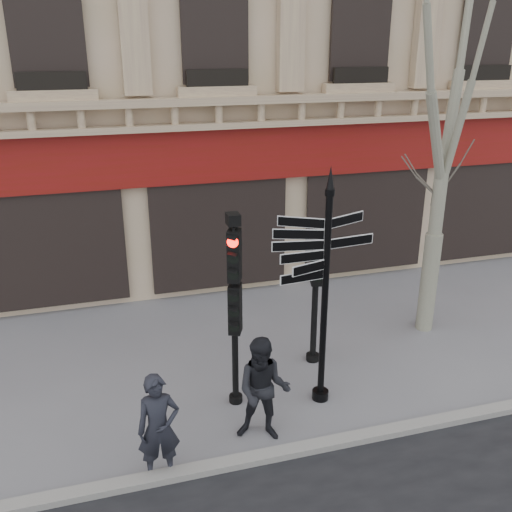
{
  "coord_description": "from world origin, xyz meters",
  "views": [
    {
      "loc": [
        -2.89,
        -8.25,
        6.16
      ],
      "look_at": [
        -0.3,
        0.6,
        2.63
      ],
      "focal_mm": 40.0,
      "sensor_mm": 36.0,
      "label": 1
    }
  ],
  "objects_px": {
    "traffic_signal_main": "(234,289)",
    "plane_tree": "(457,40)",
    "pedestrian_b": "(263,390)",
    "fingerpost": "(327,250)",
    "traffic_signal_secondary": "(316,272)",
    "pedestrian_a": "(159,428)"
  },
  "relations": [
    {
      "from": "plane_tree",
      "to": "traffic_signal_main",
      "type": "bearing_deg",
      "value": -162.38
    },
    {
      "from": "traffic_signal_main",
      "to": "pedestrian_b",
      "type": "distance_m",
      "value": 1.73
    },
    {
      "from": "traffic_signal_main",
      "to": "traffic_signal_secondary",
      "type": "bearing_deg",
      "value": 50.71
    },
    {
      "from": "traffic_signal_main",
      "to": "pedestrian_a",
      "type": "distance_m",
      "value": 2.56
    },
    {
      "from": "plane_tree",
      "to": "pedestrian_a",
      "type": "distance_m",
      "value": 8.78
    },
    {
      "from": "fingerpost",
      "to": "traffic_signal_main",
      "type": "bearing_deg",
      "value": 171.55
    },
    {
      "from": "pedestrian_a",
      "to": "traffic_signal_secondary",
      "type": "bearing_deg",
      "value": 34.86
    },
    {
      "from": "fingerpost",
      "to": "traffic_signal_main",
      "type": "distance_m",
      "value": 1.67
    },
    {
      "from": "fingerpost",
      "to": "traffic_signal_secondary",
      "type": "height_order",
      "value": "fingerpost"
    },
    {
      "from": "traffic_signal_secondary",
      "to": "plane_tree",
      "type": "xyz_separation_m",
      "value": [
        2.94,
        0.58,
        4.17
      ]
    },
    {
      "from": "traffic_signal_secondary",
      "to": "plane_tree",
      "type": "distance_m",
      "value": 5.13
    },
    {
      "from": "traffic_signal_main",
      "to": "traffic_signal_secondary",
      "type": "relative_size",
      "value": 1.26
    },
    {
      "from": "traffic_signal_secondary",
      "to": "pedestrian_a",
      "type": "xyz_separation_m",
      "value": [
        -3.4,
        -2.45,
        -1.09
      ]
    },
    {
      "from": "traffic_signal_main",
      "to": "pedestrian_b",
      "type": "bearing_deg",
      "value": -55.91
    },
    {
      "from": "traffic_signal_main",
      "to": "plane_tree",
      "type": "xyz_separation_m",
      "value": [
        4.8,
        1.52,
        3.88
      ]
    },
    {
      "from": "traffic_signal_main",
      "to": "traffic_signal_secondary",
      "type": "height_order",
      "value": "traffic_signal_main"
    },
    {
      "from": "traffic_signal_main",
      "to": "plane_tree",
      "type": "bearing_deg",
      "value": 41.54
    },
    {
      "from": "fingerpost",
      "to": "traffic_signal_secondary",
      "type": "distance_m",
      "value": 1.63
    },
    {
      "from": "pedestrian_b",
      "to": "fingerpost",
      "type": "bearing_deg",
      "value": 51.98
    },
    {
      "from": "fingerpost",
      "to": "traffic_signal_secondary",
      "type": "bearing_deg",
      "value": 78.71
    },
    {
      "from": "traffic_signal_secondary",
      "to": "plane_tree",
      "type": "height_order",
      "value": "plane_tree"
    },
    {
      "from": "fingerpost",
      "to": "pedestrian_b",
      "type": "distance_m",
      "value": 2.49
    }
  ]
}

